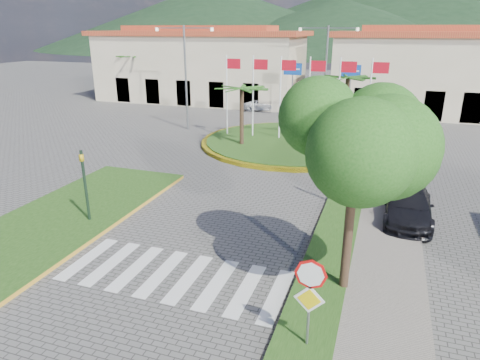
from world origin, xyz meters
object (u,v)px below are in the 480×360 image
(car_side_right, at_px, (408,204))
(car_dark_b, at_px, (421,109))
(roundabout_island, at_px, (291,142))
(white_van, at_px, (263,105))
(car_dark_a, at_px, (260,101))
(stop_sign, at_px, (310,290))
(deciduous_tree, at_px, (358,129))

(car_side_right, bearing_deg, car_dark_b, 86.54)
(car_dark_b, xyz_separation_m, car_side_right, (-1.73, -25.32, 0.10))
(roundabout_island, bearing_deg, white_van, 114.53)
(car_dark_b, bearing_deg, car_dark_a, 91.63)
(stop_sign, relative_size, deciduous_tree, 0.39)
(stop_sign, height_order, white_van, stop_sign)
(roundabout_island, height_order, car_dark_b, roundabout_island)
(deciduous_tree, xyz_separation_m, car_dark_b, (3.73, 31.62, -4.59))
(roundabout_island, relative_size, white_van, 3.17)
(roundabout_island, relative_size, car_dark_b, 3.59)
(deciduous_tree, distance_m, car_dark_a, 33.41)
(deciduous_tree, bearing_deg, stop_sign, -101.18)
(car_side_right, bearing_deg, stop_sign, -105.13)
(white_van, distance_m, car_dark_b, 14.97)
(white_van, height_order, car_dark_a, car_dark_a)
(roundabout_island, relative_size, car_side_right, 2.69)
(car_dark_a, bearing_deg, stop_sign, -160.21)
(roundabout_island, distance_m, white_van, 13.34)
(car_dark_a, bearing_deg, roundabout_island, -153.79)
(stop_sign, bearing_deg, roundabout_island, 103.73)
(stop_sign, distance_m, car_side_right, 9.75)
(car_dark_b, bearing_deg, roundabout_island, 146.62)
(deciduous_tree, bearing_deg, car_side_right, 72.38)
(white_van, relative_size, car_dark_a, 1.15)
(stop_sign, distance_m, deciduous_tree, 4.59)
(car_dark_a, height_order, car_dark_b, car_dark_a)
(roundabout_island, xyz_separation_m, car_dark_b, (9.22, 14.62, 0.41))
(car_dark_b, bearing_deg, stop_sign, 171.74)
(roundabout_island, xyz_separation_m, car_dark_a, (-6.44, 13.86, 0.42))
(roundabout_island, bearing_deg, car_side_right, -55.00)
(deciduous_tree, distance_m, white_van, 31.49)
(deciduous_tree, relative_size, white_van, 1.70)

